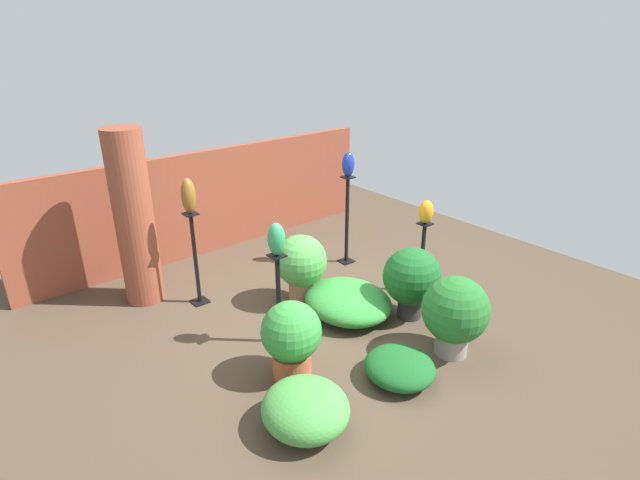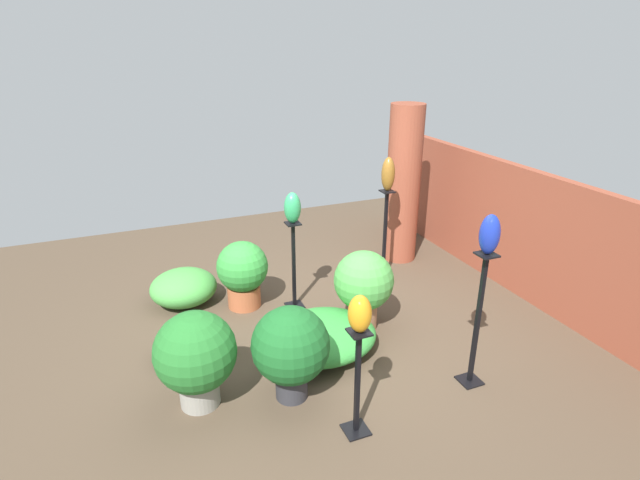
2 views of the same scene
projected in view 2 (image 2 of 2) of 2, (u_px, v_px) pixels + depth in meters
ground_plane at (316, 334)px, 5.37m from camera, size 8.00×8.00×0.00m
brick_wall_back at (522, 232)px, 6.01m from camera, size 5.60×0.12×1.55m
brick_pillar at (403, 185)px, 6.81m from camera, size 0.46×0.46×2.17m
pedestal_amber at (357, 388)px, 3.89m from camera, size 0.20×0.20×0.94m
pedestal_jade at (294, 270)px, 5.73m from camera, size 0.20×0.20×1.05m
pedestal_bronze at (385, 239)px, 6.42m from camera, size 0.20×0.20×1.19m
pedestal_cobalt at (477, 326)px, 4.40m from camera, size 0.20×0.20×1.29m
art_vase_amber at (360, 314)px, 3.63m from camera, size 0.19×0.18×0.30m
art_vase_jade at (292, 208)px, 5.45m from camera, size 0.18×0.19×0.35m
art_vase_bronze at (388, 174)px, 6.10m from camera, size 0.17×0.16×0.42m
art_vase_cobalt at (490, 234)px, 4.07m from camera, size 0.17×0.17×0.35m
potted_plant_front_left at (364, 284)px, 5.29m from camera, size 0.64×0.64×0.89m
potted_plant_walkway_edge at (196, 355)px, 4.17m from camera, size 0.70×0.70×0.88m
potted_plant_mid_left at (243, 271)px, 5.76m from camera, size 0.59×0.59×0.81m
potted_plant_back_center at (291, 348)px, 4.25m from camera, size 0.68×0.68×0.87m
foliage_bed_east at (184, 287)px, 5.91m from camera, size 0.75×0.78×0.41m
foliage_bed_west at (193, 343)px, 4.96m from camera, size 0.68×0.71×0.27m
foliage_bed_center at (322, 336)px, 5.01m from camera, size 0.97×1.13×0.35m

